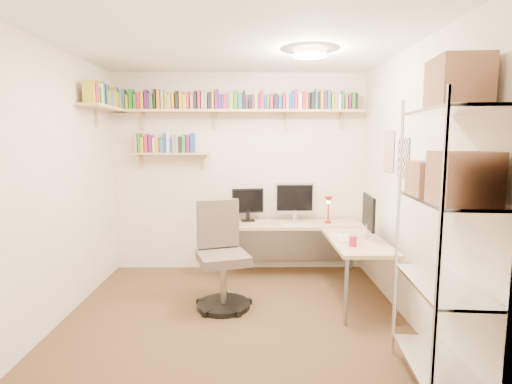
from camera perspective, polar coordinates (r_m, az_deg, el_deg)
ground at (r=3.97m, az=-3.05°, el=-17.38°), size 3.20×3.20×0.00m
room_shell at (r=3.61m, az=-3.15°, el=5.59°), size 3.24×3.04×2.52m
wall_shelves at (r=4.95m, az=-7.76°, el=11.48°), size 3.12×1.09×0.80m
corner_desk at (r=4.71m, az=5.87°, el=-5.05°), size 1.76×1.68×1.14m
office_chair at (r=4.07m, az=-4.92°, el=-10.01°), size 0.59×0.60×1.06m
wire_rack at (r=2.79m, az=26.19°, el=2.68°), size 0.48×0.88×2.16m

